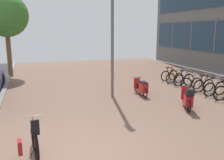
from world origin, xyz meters
TOP-DOWN VIEW (x-y plane):
  - ground at (1.43, 0.00)m, footprint 21.00×40.00m
  - bicycle_foreground at (-1.04, 0.38)m, footprint 0.64×1.42m
  - bicycle_rack_02 at (7.64, 3.72)m, footprint 1.44×0.48m
  - bicycle_rack_03 at (7.61, 4.52)m, footprint 1.36×0.48m
  - bicycle_rack_04 at (7.44, 5.32)m, footprint 1.23×0.47m
  - bicycle_rack_05 at (7.50, 6.12)m, footprint 1.40×0.48m
  - bicycle_rack_06 at (7.39, 6.92)m, footprint 1.29×0.48m
  - bicycle_rack_07 at (7.52, 7.72)m, footprint 1.30×0.48m
  - scooter_near at (5.06, 2.35)m, footprint 0.94×1.58m
  - scooter_mid at (4.21, 4.93)m, footprint 0.52×1.76m
  - lamp_post at (2.77, 5.26)m, footprint 0.20×0.52m
  - street_tree at (-2.32, 12.68)m, footprint 2.97×2.97m

SIDE VIEW (x-z plane):
  - ground at x=1.43m, z-range -0.09..0.04m
  - bicycle_rack_04 at x=7.44m, z-range -0.14..0.79m
  - bicycle_rack_06 at x=7.39m, z-range -0.14..0.79m
  - bicycle_rack_07 at x=7.52m, z-range -0.14..0.81m
  - bicycle_rack_03 at x=7.61m, z-range -0.15..0.84m
  - bicycle_rack_05 at x=7.50m, z-range -0.15..0.85m
  - bicycle_rack_02 at x=7.64m, z-range -0.15..0.87m
  - scooter_mid at x=4.21m, z-range 0.00..0.80m
  - bicycle_foreground at x=-1.04m, z-range -0.16..0.96m
  - scooter_near at x=5.06m, z-range -0.04..0.92m
  - lamp_post at x=2.77m, z-range 0.32..6.62m
  - street_tree at x=-2.32m, z-range 1.33..7.03m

